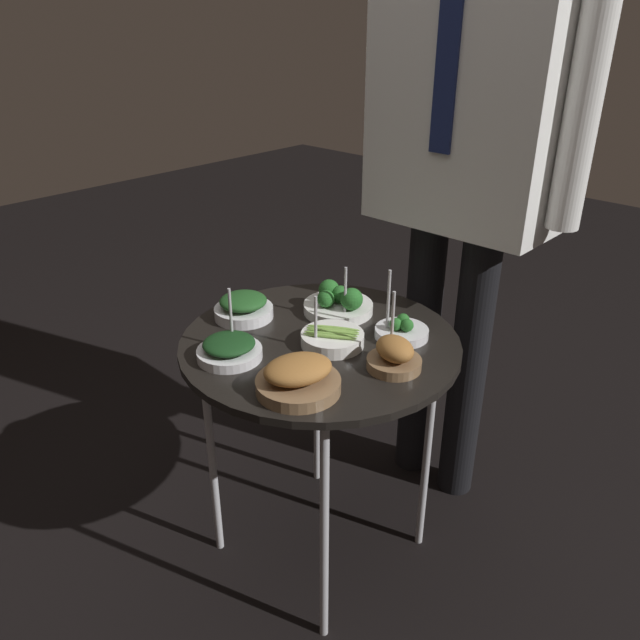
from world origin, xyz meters
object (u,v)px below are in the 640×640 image
bowl_broccoli_near_rim (401,330)px  bowl_roast_far_rim (394,355)px  serving_cart (320,357)px  bowl_spinach_back_left (244,307)px  bowl_spinach_center (229,349)px  bowl_broccoli_front_center (338,303)px  waiter_figure (467,132)px  bowl_roast_front_right (298,377)px  bowl_asparagus_mid_right (331,339)px

bowl_broccoli_near_rim → bowl_roast_far_rim: (0.07, -0.12, 0.01)m
serving_cart → bowl_spinach_back_left: 0.23m
bowl_broccoli_near_rim → bowl_spinach_center: 0.40m
bowl_broccoli_front_center → waiter_figure: 0.52m
bowl_roast_front_right → bowl_spinach_center: bowl_spinach_center is taller
bowl_spinach_back_left → waiter_figure: waiter_figure is taller
bowl_broccoli_front_center → bowl_roast_front_right: (0.18, -0.32, 0.00)m
serving_cart → bowl_broccoli_near_rim: (0.13, 0.14, 0.06)m
bowl_broccoli_front_center → bowl_spinach_back_left: bowl_broccoli_front_center is taller
bowl_roast_front_right → bowl_broccoli_near_rim: bearing=87.5°
bowl_roast_front_right → waiter_figure: waiter_figure is taller
bowl_roast_front_right → bowl_roast_far_rim: size_ratio=1.05×
bowl_asparagus_mid_right → waiter_figure: bearing=87.4°
serving_cart → bowl_asparagus_mid_right: 0.07m
bowl_roast_front_right → bowl_spinach_back_left: bowl_roast_front_right is taller
bowl_broccoli_front_center → bowl_spinach_back_left: size_ratio=1.20×
bowl_asparagus_mid_right → bowl_spinach_back_left: bearing=-170.7°
serving_cart → waiter_figure: waiter_figure is taller
bowl_asparagus_mid_right → bowl_roast_far_rim: size_ratio=0.88×
bowl_spinach_center → waiter_figure: bearing=77.5°
bowl_roast_far_rim → bowl_spinach_back_left: 0.42m
bowl_roast_front_right → bowl_spinach_center: 0.20m
bowl_broccoli_front_center → bowl_broccoli_near_rim: (0.19, 0.00, -0.01)m
serving_cart → bowl_broccoli_near_rim: size_ratio=3.92×
bowl_roast_far_rim → bowl_spinach_back_left: size_ratio=1.13×
waiter_figure → bowl_broccoli_near_rim: bearing=-77.7°
bowl_broccoli_front_center → bowl_spinach_center: (-0.02, -0.33, -0.00)m
bowl_spinach_center → waiter_figure: 0.78m
bowl_spinach_center → bowl_asparagus_mid_right: bearing=57.2°
bowl_spinach_back_left → waiter_figure: (0.28, 0.51, 0.39)m
serving_cart → bowl_roast_front_right: (0.12, -0.19, 0.08)m
bowl_roast_front_right → bowl_spinach_back_left: bearing=156.8°
bowl_asparagus_mid_right → bowl_broccoli_front_center: bearing=126.4°
bowl_asparagus_mid_right → bowl_roast_far_rim: bearing=5.9°
bowl_roast_front_right → bowl_spinach_back_left: (-0.33, 0.14, -0.00)m
bowl_broccoli_front_center → waiter_figure: (0.12, 0.33, 0.39)m
bowl_spinach_center → serving_cart: bearing=66.4°
serving_cart → bowl_spinach_center: bearing=-113.6°
bowl_roast_far_rim → bowl_spinach_back_left: (-0.42, -0.06, -0.00)m
serving_cart → bowl_roast_front_right: bearing=-58.3°
serving_cart → bowl_roast_far_rim: 0.22m
bowl_spinach_back_left → bowl_roast_front_right: bearing=-23.2°
serving_cart → bowl_broccoli_near_rim: bowl_broccoli_near_rim is taller
serving_cart → bowl_spinach_center: (-0.09, -0.20, 0.07)m
bowl_roast_far_rim → waiter_figure: (-0.14, 0.45, 0.38)m
serving_cart → bowl_broccoli_front_center: (-0.06, 0.13, 0.07)m
bowl_asparagus_mid_right → bowl_roast_far_rim: (0.16, 0.02, 0.01)m
bowl_roast_far_rim → waiter_figure: 0.61m
bowl_broccoli_front_center → bowl_broccoli_near_rim: bowl_broccoli_near_rim is taller
bowl_spinach_center → bowl_roast_far_rim: bowl_roast_far_rim is taller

